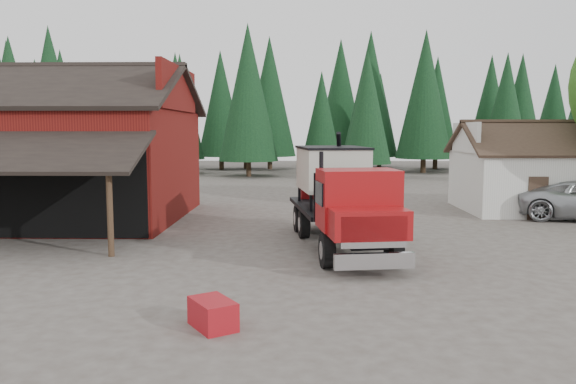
{
  "coord_description": "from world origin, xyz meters",
  "views": [
    {
      "loc": [
        0.58,
        -15.8,
        4.12
      ],
      "look_at": [
        0.13,
        5.15,
        1.8
      ],
      "focal_mm": 35.0,
      "sensor_mm": 36.0,
      "label": 1
    }
  ],
  "objects": [
    {
      "name": "ground",
      "position": [
        0.0,
        0.0,
        0.0
      ],
      "size": [
        120.0,
        120.0,
        0.0
      ],
      "primitive_type": "plane",
      "color": "#4D453D",
      "rests_on": "ground"
    },
    {
      "name": "conifer_backdrop",
      "position": [
        0.0,
        42.0,
        0.0
      ],
      "size": [
        76.0,
        16.0,
        16.0
      ],
      "primitive_type": null,
      "color": "black",
      "rests_on": "ground"
    },
    {
      "name": "near_pine_d",
      "position": [
        -4.0,
        34.0,
        7.39
      ],
      "size": [
        5.28,
        5.28,
        13.4
      ],
      "color": "#382619",
      "rests_on": "ground"
    },
    {
      "name": "equip_box",
      "position": [
        -1.24,
        -4.48,
        0.3
      ],
      "size": [
        1.19,
        1.3,
        0.6
      ],
      "primitive_type": "cube",
      "rotation": [
        0.0,
        0.0,
        0.58
      ],
      "color": "maroon",
      "rests_on": "ground"
    },
    {
      "name": "near_pine_b",
      "position": [
        6.0,
        30.0,
        5.89
      ],
      "size": [
        3.96,
        3.96,
        10.4
      ],
      "color": "#382619",
      "rests_on": "ground"
    },
    {
      "name": "farmhouse",
      "position": [
        13.0,
        13.0,
        1.67
      ],
      "size": [
        8.6,
        6.42,
        4.65
      ],
      "color": "silver",
      "rests_on": "ground"
    },
    {
      "name": "near_pine_a",
      "position": [
        -22.0,
        28.0,
        6.39
      ],
      "size": [
        4.4,
        4.4,
        11.4
      ],
      "color": "#382619",
      "rests_on": "ground"
    },
    {
      "name": "red_barn",
      "position": [
        -11.0,
        9.9,
        2.69
      ],
      "size": [
        12.8,
        13.63,
        7.18
      ],
      "color": "maroon",
      "rests_on": "ground"
    },
    {
      "name": "feed_truck",
      "position": [
        2.0,
        3.79,
        1.9
      ],
      "size": [
        3.62,
        9.23,
        4.06
      ],
      "rotation": [
        0.0,
        0.0,
        0.14
      ],
      "color": "black",
      "rests_on": "ground"
    }
  ]
}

